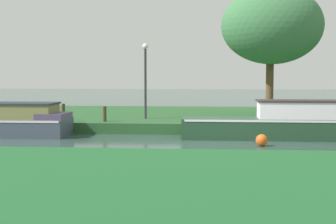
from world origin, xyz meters
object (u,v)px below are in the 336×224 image
(willow_tree_left, at_px, (272,26))
(lamp_post, at_px, (145,72))
(mooring_post_near, at_px, (105,114))
(slate_narrowboat, at_px, (12,121))
(channel_buoy, at_px, (262,140))
(mooring_post_far, at_px, (63,112))

(willow_tree_left, distance_m, lamp_post, 5.80)
(lamp_post, height_order, mooring_post_near, lamp_post)
(slate_narrowboat, distance_m, lamp_post, 5.64)
(slate_narrowboat, xyz_separation_m, willow_tree_left, (9.73, 4.34, 3.77))
(channel_buoy, bearing_deg, slate_narrowboat, 168.14)
(slate_narrowboat, xyz_separation_m, lamp_post, (4.46, 2.93, 1.81))
(mooring_post_far, bearing_deg, lamp_post, 25.44)
(slate_narrowboat, relative_size, mooring_post_near, 7.41)
(lamp_post, relative_size, mooring_post_far, 4.53)
(willow_tree_left, bearing_deg, channel_buoy, -99.38)
(slate_narrowboat, distance_m, channel_buoy, 8.91)
(willow_tree_left, xyz_separation_m, mooring_post_far, (-8.30, -2.85, -3.55))
(slate_narrowboat, bearing_deg, channel_buoy, -11.86)
(slate_narrowboat, xyz_separation_m, channel_buoy, (8.71, -1.83, -0.33))
(willow_tree_left, height_order, mooring_post_near, willow_tree_left)
(slate_narrowboat, relative_size, lamp_post, 1.41)
(willow_tree_left, relative_size, mooring_post_near, 9.42)
(slate_narrowboat, height_order, willow_tree_left, willow_tree_left)
(mooring_post_near, relative_size, channel_buoy, 1.59)
(mooring_post_far, xyz_separation_m, channel_buoy, (7.28, -3.32, -0.56))
(slate_narrowboat, xyz_separation_m, mooring_post_near, (3.07, 1.49, 0.18))
(willow_tree_left, bearing_deg, slate_narrowboat, -155.98)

